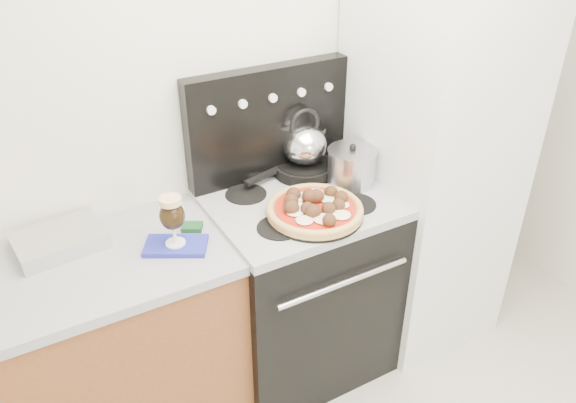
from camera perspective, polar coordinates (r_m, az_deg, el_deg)
room_shell at (r=1.58m, az=15.24°, el=-4.44°), size 3.52×3.01×2.52m
base_cabinet at (r=2.47m, az=-22.91°, el=-16.03°), size 1.45×0.60×0.86m
countertop at (r=2.18m, az=-25.29°, el=-7.79°), size 1.48×0.63×0.04m
stove_body at (r=2.66m, az=1.07°, el=-8.72°), size 0.76×0.65×0.88m
cooktop at (r=2.39m, az=1.18°, el=-0.21°), size 0.76×0.65×0.04m
backguard at (r=2.49m, az=-2.02°, el=7.99°), size 0.76×0.08×0.50m
fridge at (r=2.74m, az=14.21°, el=4.20°), size 0.64×0.68×1.90m
foil_sheet at (r=2.28m, az=-22.19°, el=-3.66°), size 0.34×0.27×0.06m
oven_mitt at (r=2.16m, az=-11.32°, el=-4.43°), size 0.27×0.23×0.02m
beer_glass at (r=2.10m, az=-11.63°, el=-1.93°), size 0.11×0.11×0.20m
pizza_pan at (r=2.27m, az=2.73°, el=-1.36°), size 0.40×0.40×0.01m
pizza at (r=2.25m, az=2.75°, el=-0.63°), size 0.44×0.44×0.06m
skillet at (r=2.58m, az=1.63°, el=3.37°), size 0.34×0.34×0.05m
tea_kettle at (r=2.52m, az=1.68°, el=6.12°), size 0.25×0.25×0.22m
stock_pot at (r=2.49m, az=6.48°, el=3.47°), size 0.24×0.24×0.15m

